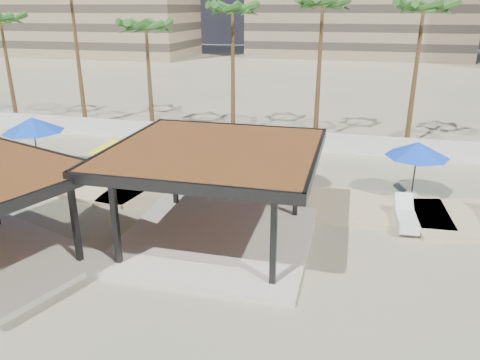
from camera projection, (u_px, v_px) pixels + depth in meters
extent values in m
plane|color=tan|center=(173.00, 273.00, 16.30)|extent=(200.00, 200.00, 0.00)
cube|color=#C6B284|center=(23.00, 173.00, 25.91)|extent=(16.40, 6.19, 0.24)
cube|color=#C6B284|center=(268.00, 201.00, 22.16)|extent=(16.24, 5.11, 0.24)
cube|color=silver|center=(266.00, 138.00, 30.60)|extent=(56.00, 0.30, 1.20)
cube|color=beige|center=(216.00, 238.00, 18.47)|extent=(7.33, 7.33, 0.22)
cube|color=black|center=(115.00, 220.00, 15.98)|extent=(0.20, 0.20, 3.30)
cube|color=black|center=(174.00, 169.00, 20.98)|extent=(0.20, 0.20, 3.30)
cube|color=black|center=(274.00, 238.00, 14.74)|extent=(0.20, 0.20, 3.30)
cube|color=black|center=(296.00, 179.00, 19.74)|extent=(0.20, 0.20, 3.30)
cube|color=brown|center=(214.00, 152.00, 17.23)|extent=(7.55, 7.55, 0.31)
cube|color=black|center=(178.00, 188.00, 13.83)|extent=(7.59, 0.21, 0.37)
cube|color=black|center=(239.00, 128.00, 20.63)|extent=(7.59, 0.21, 0.37)
cube|color=black|center=(122.00, 145.00, 18.07)|extent=(0.21, 7.59, 0.37)
cube|color=black|center=(316.00, 160.00, 16.38)|extent=(0.21, 7.59, 0.37)
cube|color=black|center=(75.00, 220.00, 16.17)|extent=(0.24, 0.24, 3.13)
cube|color=black|center=(45.00, 154.00, 17.66)|extent=(6.86, 2.45, 0.36)
cube|color=black|center=(12.00, 206.00, 13.04)|extent=(2.45, 6.86, 0.36)
cylinder|color=beige|center=(119.00, 183.00, 23.88)|extent=(0.47, 0.47, 0.11)
cylinder|color=#262628|center=(117.00, 163.00, 23.51)|extent=(0.07, 0.07, 2.24)
cone|color=yellow|center=(115.00, 145.00, 23.18)|extent=(3.54, 3.54, 0.65)
cylinder|color=beige|center=(282.00, 187.00, 23.28)|extent=(0.57, 0.57, 0.14)
cylinder|color=#262628|center=(283.00, 163.00, 22.83)|extent=(0.08, 0.08, 2.72)
cone|color=#9E0F06|center=(284.00, 140.00, 22.42)|extent=(3.56, 3.56, 0.79)
cylinder|color=beige|center=(412.00, 193.00, 22.54)|extent=(0.51, 0.51, 0.12)
cylinder|color=#262628|center=(415.00, 171.00, 22.13)|extent=(0.07, 0.07, 2.45)
cone|color=blue|center=(418.00, 149.00, 21.76)|extent=(2.97, 2.97, 0.72)
cylinder|color=beige|center=(39.00, 167.00, 26.16)|extent=(0.57, 0.57, 0.14)
cylinder|color=#262628|center=(36.00, 145.00, 25.71)|extent=(0.08, 0.08, 2.72)
cone|color=blue|center=(33.00, 124.00, 25.31)|extent=(3.28, 3.28, 0.79)
cube|color=white|center=(5.00, 166.00, 24.90)|extent=(0.81, 0.83, 0.53)
cube|color=white|center=(406.00, 220.00, 19.54)|extent=(0.93, 2.30, 0.32)
cube|color=white|center=(406.00, 216.00, 19.47)|extent=(0.93, 2.30, 0.07)
cube|color=white|center=(404.00, 202.00, 20.18)|extent=(0.79, 0.82, 0.57)
cone|color=brown|center=(9.00, 70.00, 36.44)|extent=(0.36, 0.36, 8.04)
ellipsoid|color=#295A1F|center=(0.00, 19.00, 35.12)|extent=(3.00, 3.00, 1.80)
cone|color=brown|center=(78.00, 58.00, 35.01)|extent=(0.36, 0.36, 10.22)
cone|color=brown|center=(149.00, 79.00, 33.51)|extent=(0.36, 0.36, 7.60)
ellipsoid|color=#295A1F|center=(146.00, 27.00, 32.27)|extent=(3.00, 3.00, 1.80)
cone|color=brown|center=(233.00, 73.00, 32.62)|extent=(0.36, 0.36, 8.74)
ellipsoid|color=#295A1F|center=(233.00, 10.00, 31.18)|extent=(3.00, 3.00, 1.80)
cone|color=brown|center=(319.00, 74.00, 30.70)|extent=(0.36, 0.36, 9.08)
ellipsoid|color=#295A1F|center=(323.00, 4.00, 29.20)|extent=(3.00, 3.00, 1.80)
cone|color=brown|center=(415.00, 79.00, 29.50)|extent=(0.36, 0.36, 8.86)
ellipsoid|color=#295A1F|center=(424.00, 8.00, 28.05)|extent=(3.00, 3.00, 1.80)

